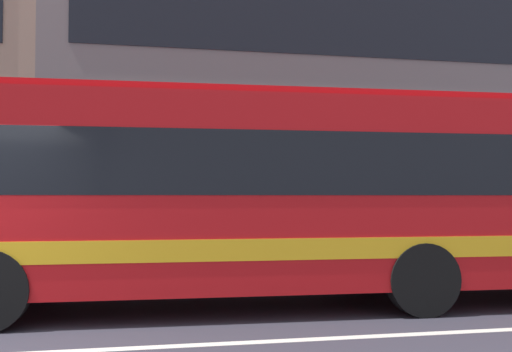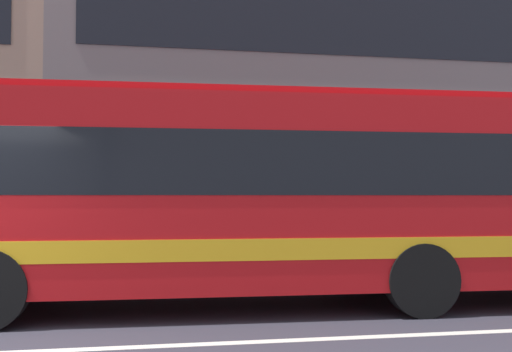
% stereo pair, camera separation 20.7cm
% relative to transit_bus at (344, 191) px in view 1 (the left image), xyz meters
% --- Properties ---
extents(apartment_block_right, '(22.23, 9.48, 12.50)m').
position_rel_transit_bus_xyz_m(apartment_block_right, '(5.09, 13.15, 4.53)').
color(apartment_block_right, gray).
rests_on(apartment_block_right, ground_plane).
extents(transit_bus, '(11.79, 2.98, 3.12)m').
position_rel_transit_bus_xyz_m(transit_bus, '(0.00, 0.00, 0.00)').
color(transit_bus, red).
rests_on(transit_bus, ground_plane).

